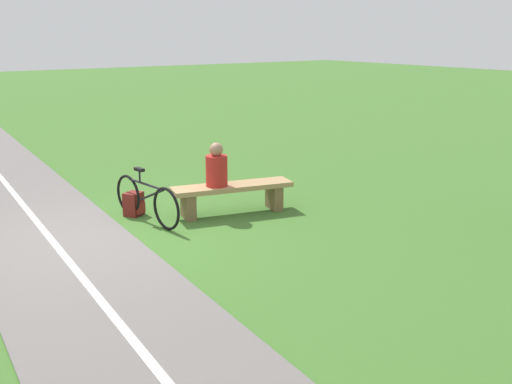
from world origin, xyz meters
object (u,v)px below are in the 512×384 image
bench (232,193)px  person_seated (217,168)px  bicycle (146,200)px  backpack (134,204)px

bench → person_seated: size_ratio=2.89×
bicycle → backpack: size_ratio=4.52×
bench → bicycle: 1.41m
person_seated → backpack: 1.49m
backpack → bench: bearing=148.9°
bench → person_seated: person_seated is taller
bicycle → bench: bearing=65.9°
person_seated → bicycle: person_seated is taller
bicycle → backpack: bicycle is taller
bench → backpack: bearing=-17.6°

